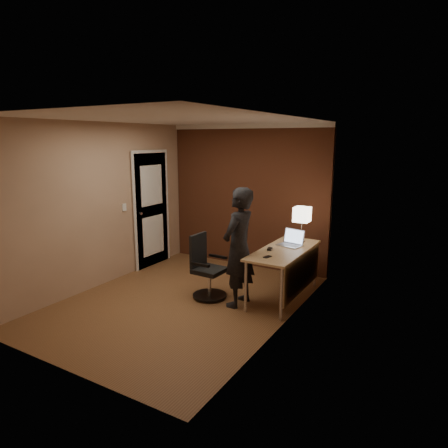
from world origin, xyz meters
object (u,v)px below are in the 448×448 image
Objects in this scene: desk at (289,259)px; person at (239,247)px; phone at (267,257)px; office_chair at (206,270)px; desk_lamp at (302,215)px; laptop at (292,241)px; mouse at (270,249)px.

person is at bearing -135.35° from desk.
office_chair is (-0.93, -0.04, -0.34)m from phone.
desk_lamp reaches higher than desk.
desk is at bearing 136.60° from person.
phone is (-0.12, -0.96, -0.41)m from desk_lamp.
person is (-0.40, -0.04, 0.08)m from phone.
laptop is 0.44m from mouse.
laptop is at bearing 54.80° from mouse.
desk_lamp is 1.63m from office_chair.
desk is at bearing 26.11° from office_chair.
phone is (-0.06, -0.73, -0.06)m from laptop.
person is (-0.52, -1.00, -0.33)m from desk_lamp.
laptop reaches higher than mouse.
office_chair is (-1.05, -0.52, -0.20)m from desk.
desk is 0.32m from laptop.
desk_lamp is 0.78m from mouse.
laptop is at bearing 101.33° from phone.
laptop is at bearing 103.68° from desk.
laptop is at bearing 37.89° from office_chair.
desk is at bearing -76.32° from laptop.
laptop is (-0.06, 0.25, 0.19)m from desk.
phone is at bearing 2.48° from office_chair.
desk_lamp is 0.43m from laptop.
person reaches higher than desk.
laptop is 1.31m from office_chair.
person is (-0.29, -0.37, 0.07)m from mouse.
desk_lamp is at bearing 90.20° from desk.
desk is 1.66× the size of office_chair.
mouse is at bearing -109.71° from desk_lamp.
mouse is (-0.17, -0.40, -0.05)m from laptop.
phone is 0.99m from office_chair.
laptop is (-0.06, -0.23, -0.35)m from desk_lamp.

